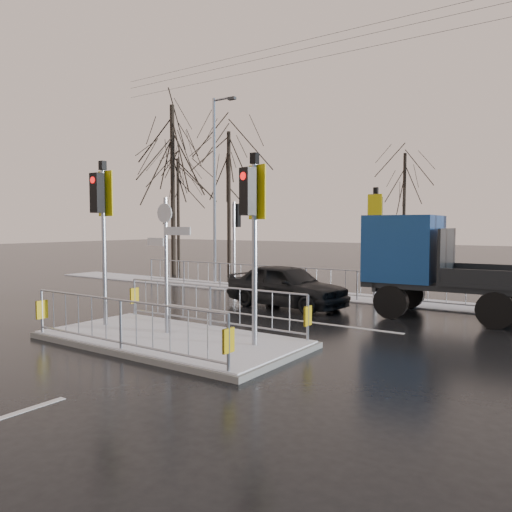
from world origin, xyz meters
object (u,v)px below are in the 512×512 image
Objects in this scene: flatbed_truck at (436,263)px; street_lamp_left at (216,183)px; car_far_lane at (286,286)px; traffic_island at (170,325)px.

flatbed_truck is 0.77× the size of street_lamp_left.
car_far_lane is 0.64× the size of flatbed_truck.
flatbed_truck is (4.29, 1.07, 0.84)m from car_far_lane.
car_far_lane is 8.22m from street_lamp_left.
car_far_lane is 0.50× the size of street_lamp_left.
car_far_lane is 4.50m from flatbed_truck.
street_lamp_left is (-6.11, 3.98, 3.80)m from car_far_lane.
flatbed_truck is at bearing -15.63° from street_lamp_left.
flatbed_truck is 11.19m from street_lamp_left.
street_lamp_left reaches higher than traffic_island.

